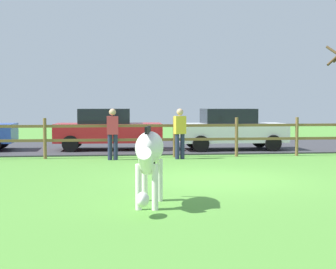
{
  "coord_description": "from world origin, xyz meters",
  "views": [
    {
      "loc": [
        -2.54,
        -11.81,
        1.8
      ],
      "look_at": [
        -1.09,
        0.56,
        1.04
      ],
      "focal_mm": 54.23,
      "sensor_mm": 36.0,
      "label": 1
    }
  ],
  "objects_px": {
    "visitor_left_of_tree": "(180,131)",
    "parked_car_red": "(108,129)",
    "visitor_right_of_tree": "(113,132)",
    "zebra": "(149,154)",
    "parked_car_white": "(231,129)"
  },
  "relations": [
    {
      "from": "zebra",
      "to": "visitor_left_of_tree",
      "type": "relative_size",
      "value": 1.17
    },
    {
      "from": "parked_car_red",
      "to": "parked_car_white",
      "type": "xyz_separation_m",
      "value": [
        4.66,
        -0.51,
        0.0
      ]
    },
    {
      "from": "visitor_left_of_tree",
      "to": "visitor_right_of_tree",
      "type": "height_order",
      "value": "same"
    },
    {
      "from": "parked_car_white",
      "to": "visitor_right_of_tree",
      "type": "bearing_deg",
      "value": -149.78
    },
    {
      "from": "parked_car_white",
      "to": "parked_car_red",
      "type": "bearing_deg",
      "value": 173.8
    },
    {
      "from": "visitor_left_of_tree",
      "to": "parked_car_red",
      "type": "bearing_deg",
      "value": 127.07
    },
    {
      "from": "parked_car_red",
      "to": "parked_car_white",
      "type": "distance_m",
      "value": 4.69
    },
    {
      "from": "zebra",
      "to": "visitor_left_of_tree",
      "type": "bearing_deg",
      "value": 77.9
    },
    {
      "from": "parked_car_red",
      "to": "visitor_right_of_tree",
      "type": "height_order",
      "value": "visitor_right_of_tree"
    },
    {
      "from": "zebra",
      "to": "visitor_right_of_tree",
      "type": "relative_size",
      "value": 1.17
    },
    {
      "from": "zebra",
      "to": "parked_car_white",
      "type": "bearing_deg",
      "value": 68.68
    },
    {
      "from": "parked_car_red",
      "to": "visitor_right_of_tree",
      "type": "relative_size",
      "value": 2.47
    },
    {
      "from": "parked_car_red",
      "to": "visitor_left_of_tree",
      "type": "xyz_separation_m",
      "value": [
        2.34,
        -3.09,
        0.06
      ]
    },
    {
      "from": "zebra",
      "to": "parked_car_white",
      "type": "distance_m",
      "value": 10.79
    },
    {
      "from": "parked_car_red",
      "to": "visitor_right_of_tree",
      "type": "xyz_separation_m",
      "value": [
        0.16,
        -3.12,
        0.06
      ]
    }
  ]
}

